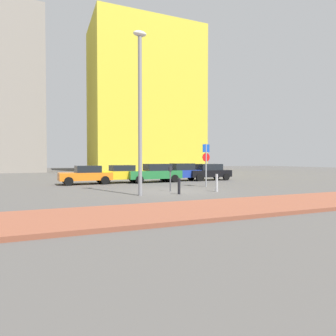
{
  "coord_description": "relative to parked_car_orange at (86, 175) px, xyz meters",
  "views": [
    {
      "loc": [
        -7.05,
        -15.95,
        1.87
      ],
      "look_at": [
        0.55,
        2.2,
        1.33
      ],
      "focal_mm": 31.05,
      "sensor_mm": 36.0,
      "label": 1
    }
  ],
  "objects": [
    {
      "name": "parked_car_black",
      "position": [
        11.03,
        0.2,
        0.04
      ],
      "size": [
        4.14,
        1.92,
        1.51
      ],
      "color": "black",
      "rests_on": "ground"
    },
    {
      "name": "parking_sign_post",
      "position": [
        7.47,
        -5.49,
        1.14
      ],
      "size": [
        0.6,
        0.1,
        2.99
      ],
      "color": "gray",
      "rests_on": "ground"
    },
    {
      "name": "street_lamp",
      "position": [
        1.72,
        -8.55,
        4.19
      ],
      "size": [
        0.7,
        0.36,
        8.56
      ],
      "color": "gray",
      "rests_on": "ground"
    },
    {
      "name": "building_under_construction",
      "position": [
        -7.95,
        29.2,
        11.75
      ],
      "size": [
        10.39,
        11.36,
        24.98
      ],
      "primitive_type": "cube",
      "color": "gray",
      "rests_on": "ground"
    },
    {
      "name": "building_colorful_midrise",
      "position": [
        13.29,
        25.96,
        11.66
      ],
      "size": [
        18.39,
        12.32,
        24.8
      ],
      "primitive_type": "cube",
      "color": "gold",
      "rests_on": "ground"
    },
    {
      "name": "traffic_bollard_mid",
      "position": [
        3.86,
        -8.8,
        -0.3
      ],
      "size": [
        0.15,
        0.15,
        0.89
      ],
      "primitive_type": "cylinder",
      "color": "black",
      "rests_on": "ground"
    },
    {
      "name": "traffic_bollard_near",
      "position": [
        6.45,
        -8.48,
        -0.22
      ],
      "size": [
        0.15,
        0.15,
        1.04
      ],
      "primitive_type": "cylinder",
      "color": "#B7B7BC",
      "rests_on": "ground"
    },
    {
      "name": "parked_car_orange",
      "position": [
        0.0,
        0.0,
        0.0
      ],
      "size": [
        3.99,
        2.16,
        1.43
      ],
      "color": "orange",
      "rests_on": "ground"
    },
    {
      "name": "parked_car_yellow",
      "position": [
        2.79,
        0.26,
        0.01
      ],
      "size": [
        4.14,
        2.11,
        1.45
      ],
      "color": "gold",
      "rests_on": "ground"
    },
    {
      "name": "parked_car_green",
      "position": [
        5.6,
        -0.14,
        0.05
      ],
      "size": [
        4.63,
        2.08,
        1.55
      ],
      "color": "#237238",
      "rests_on": "ground"
    },
    {
      "name": "parked_car_blue",
      "position": [
        8.41,
        0.46,
        0.04
      ],
      "size": [
        4.32,
        2.0,
        1.57
      ],
      "color": "#1E389E",
      "rests_on": "ground"
    },
    {
      "name": "parking_meter",
      "position": [
        4.01,
        -7.23,
        0.22
      ],
      "size": [
        0.18,
        0.14,
        1.48
      ],
      "color": "#4C4C51",
      "rests_on": "ground"
    },
    {
      "name": "sidewalk_brick",
      "position": [
        4.25,
        -13.91,
        -0.67
      ],
      "size": [
        40.0,
        3.64,
        0.14
      ],
      "primitive_type": "cube",
      "color": "brown",
      "rests_on": "ground"
    },
    {
      "name": "ground_plane",
      "position": [
        4.25,
        -7.18,
        -0.74
      ],
      "size": [
        120.0,
        120.0,
        0.0
      ],
      "primitive_type": "plane",
      "color": "#4C4947"
    }
  ]
}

